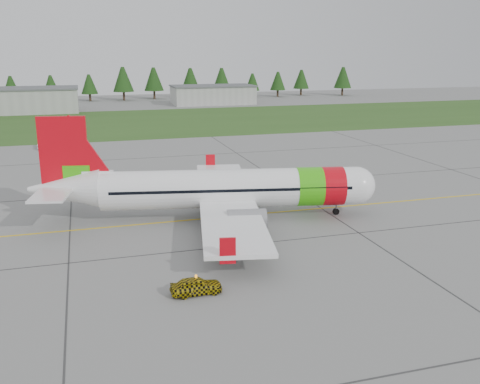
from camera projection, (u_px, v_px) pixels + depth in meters
name	position (u px, v px, depth m)	size (l,w,h in m)	color
ground	(253.00, 244.00, 45.39)	(320.00, 320.00, 0.00)	gray
aircraft	(223.00, 189.00, 51.72)	(33.15, 31.00, 10.12)	white
follow_me_car	(196.00, 270.00, 35.68)	(1.41, 1.19, 3.50)	gold
service_van	(43.00, 135.00, 89.02)	(1.53, 1.45, 4.39)	silver
grass_strip	(143.00, 122.00, 121.37)	(320.00, 50.00, 0.03)	#30561E
taxi_guideline	(229.00, 216.00, 52.80)	(120.00, 0.25, 0.02)	gold
hangar_west	(14.00, 101.00, 138.37)	(32.00, 14.00, 6.00)	#A8A8A3
hangar_east	(213.00, 95.00, 160.88)	(24.00, 12.00, 5.20)	#A8A8A3
treeline	(123.00, 85.00, 171.98)	(160.00, 8.00, 10.00)	#1C3F14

